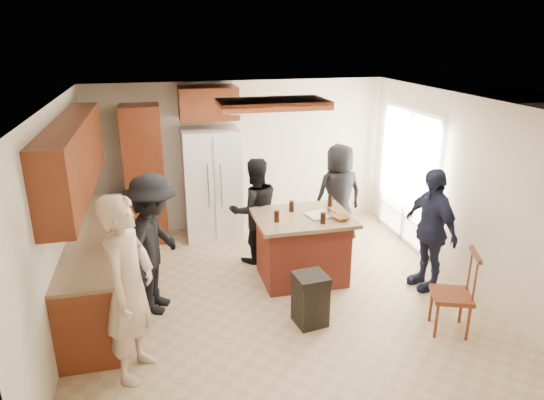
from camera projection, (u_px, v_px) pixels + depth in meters
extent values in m
plane|color=tan|center=(276.00, 293.00, 6.38)|extent=(5.00, 5.00, 0.00)
plane|color=white|center=(276.00, 101.00, 5.55)|extent=(5.00, 5.00, 0.00)
plane|color=beige|center=(241.00, 155.00, 8.26)|extent=(5.00, 0.00, 5.00)
plane|color=beige|center=(356.00, 311.00, 3.67)|extent=(5.00, 0.00, 5.00)
plane|color=beige|center=(59.00, 221.00, 5.41)|extent=(0.00, 5.00, 5.00)
plane|color=beige|center=(456.00, 189.00, 6.52)|extent=(0.00, 5.00, 5.00)
cube|color=white|center=(409.00, 178.00, 7.68)|extent=(0.02, 1.60, 2.10)
cube|color=white|center=(408.00, 178.00, 7.67)|extent=(0.08, 1.72, 2.10)
cube|color=maroon|center=(272.00, 104.00, 5.75)|extent=(1.30, 0.70, 0.10)
cube|color=white|center=(272.00, 109.00, 5.77)|extent=(1.10, 0.50, 0.02)
cube|color=olive|center=(483.00, 233.00, 8.38)|extent=(3.00, 3.00, 0.10)
cube|color=#593319|center=(504.00, 163.00, 8.74)|extent=(1.40, 1.60, 2.00)
imported|color=tan|center=(129.00, 289.00, 4.60)|extent=(0.72, 0.82, 1.89)
imported|color=black|center=(255.00, 211.00, 7.04)|extent=(0.82, 0.56, 1.57)
imported|color=black|center=(339.00, 194.00, 7.67)|extent=(0.84, 0.59, 1.62)
imported|color=#1C2038|center=(430.00, 229.00, 6.30)|extent=(0.60, 1.01, 1.64)
imported|color=black|center=(154.00, 244.00, 5.74)|extent=(0.88, 1.23, 1.73)
cube|color=maroon|center=(99.00, 267.00, 6.11)|extent=(0.60, 3.00, 0.88)
cube|color=#846B4C|center=(95.00, 234.00, 5.96)|extent=(0.64, 3.00, 0.04)
cube|color=maroon|center=(73.00, 157.00, 5.61)|extent=(0.35, 3.00, 0.85)
cube|color=maroon|center=(145.00, 175.00, 7.68)|extent=(0.60, 0.60, 2.20)
cube|color=maroon|center=(208.00, 103.00, 7.55)|extent=(0.90, 0.60, 0.50)
cube|color=white|center=(212.00, 184.00, 7.90)|extent=(0.90, 0.72, 1.80)
cube|color=gray|center=(215.00, 190.00, 7.57)|extent=(0.01, 0.01, 1.71)
cylinder|color=silver|center=(208.00, 186.00, 7.49)|extent=(0.02, 0.02, 0.70)
cylinder|color=silver|center=(221.00, 185.00, 7.54)|extent=(0.02, 0.02, 0.70)
cube|color=#A83D2B|center=(302.00, 249.00, 6.62)|extent=(1.10, 0.85, 0.88)
cube|color=#7D6048|center=(303.00, 217.00, 6.46)|extent=(1.28, 1.03, 0.05)
cube|color=silver|center=(322.00, 215.00, 6.46)|extent=(0.46, 0.38, 0.02)
imported|color=brown|center=(342.00, 218.00, 6.32)|extent=(0.26, 0.26, 0.05)
cylinder|color=black|center=(277.00, 216.00, 6.23)|extent=(0.07, 0.07, 0.15)
cylinder|color=black|center=(292.00, 206.00, 6.59)|extent=(0.07, 0.07, 0.15)
cylinder|color=black|center=(330.00, 201.00, 6.77)|extent=(0.07, 0.07, 0.15)
cylinder|color=black|center=(323.00, 218.00, 6.17)|extent=(0.07, 0.07, 0.15)
cube|color=black|center=(310.00, 302.00, 5.63)|extent=(0.39, 0.39, 0.55)
cube|color=black|center=(311.00, 278.00, 5.53)|extent=(0.40, 0.40, 0.08)
cube|color=maroon|center=(452.00, 296.00, 5.44)|extent=(0.54, 0.54, 0.05)
cylinder|color=maroon|center=(436.00, 320.00, 5.37)|extent=(0.05, 0.05, 0.44)
cylinder|color=maroon|center=(468.00, 323.00, 5.33)|extent=(0.05, 0.05, 0.44)
cylinder|color=maroon|center=(431.00, 304.00, 5.69)|extent=(0.05, 0.05, 0.44)
cylinder|color=maroon|center=(461.00, 306.00, 5.65)|extent=(0.05, 0.05, 0.44)
cube|color=maroon|center=(476.00, 255.00, 5.24)|extent=(0.18, 0.39, 0.05)
cylinder|color=maroon|center=(475.00, 280.00, 5.21)|extent=(0.03, 0.03, 0.50)
cylinder|color=maroon|center=(470.00, 270.00, 5.43)|extent=(0.03, 0.03, 0.50)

